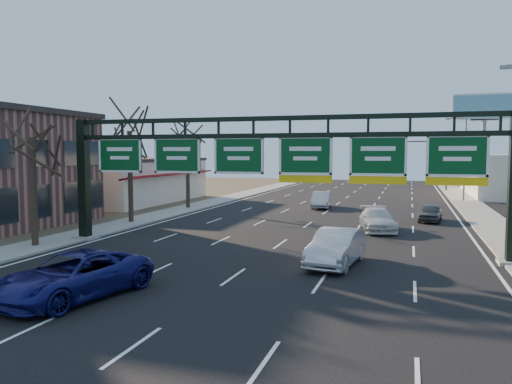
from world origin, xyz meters
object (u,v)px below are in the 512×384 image
(sign_gantry, at_px, (274,164))
(car_blue_suv, at_px, (75,276))
(car_silver_sedan, at_px, (336,247))
(car_white_wagon, at_px, (377,220))

(sign_gantry, bearing_deg, car_blue_suv, -113.40)
(sign_gantry, xyz_separation_m, car_silver_sedan, (3.68, -2.48, -3.80))
(sign_gantry, distance_m, car_blue_suv, 12.17)
(car_silver_sedan, bearing_deg, car_white_wagon, 91.22)
(sign_gantry, distance_m, car_silver_sedan, 5.84)
(car_blue_suv, relative_size, car_white_wagon, 1.15)
(car_silver_sedan, bearing_deg, car_blue_suv, -128.33)
(car_blue_suv, bearing_deg, sign_gantry, 79.52)
(car_silver_sedan, distance_m, car_white_wagon, 11.23)
(car_blue_suv, xyz_separation_m, car_silver_sedan, (8.27, 8.12, 0.01))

